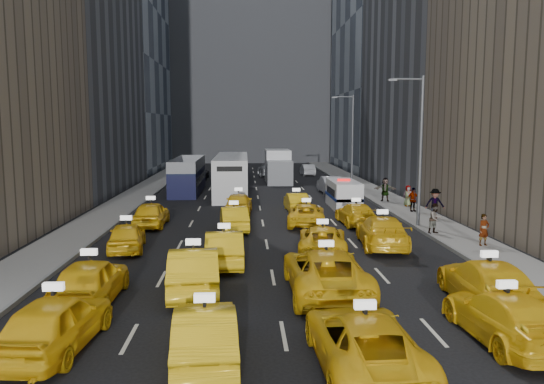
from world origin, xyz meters
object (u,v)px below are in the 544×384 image
Objects in this scene: taxi_2 at (364,341)px; nypd_van at (343,195)px; taxi_1 at (205,334)px; box_truck at (278,166)px; double_decker at (188,176)px; pedestrian_0 at (484,230)px; taxi_3 at (505,316)px; taxi_0 at (55,322)px; city_bus at (232,175)px.

nypd_van is at bearing -101.12° from taxi_2.
taxi_1 is 43.54m from box_truck.
double_decker reaches higher than nypd_van.
pedestrian_0 is (8.35, -31.17, -0.75)m from box_truck.
taxi_2 is at bearing -95.29° from nypd_van.
box_truck is (0.59, 43.94, 0.97)m from taxi_2.
taxi_3 is (8.49, 0.89, -0.03)m from taxi_1.
pedestrian_0 is (4.58, -13.40, -0.03)m from nypd_van.
double_decker is at bearing -136.28° from box_truck.
taxi_1 is 2.85× the size of pedestrian_0.
box_truck is at bearing -92.43° from taxi_2.
taxi_3 is at bearing -174.21° from taxi_0.
taxi_2 is (8.21, -1.56, -0.05)m from taxi_0.
nypd_van reaches higher than taxi_2.
box_truck is at bearing 90.62° from pedestrian_0.
double_decker is at bearing 159.66° from city_bus.
city_bus is (-8.52, 8.01, 0.73)m from nypd_van.
city_bus reaches higher than taxi_0.
city_bus reaches higher than taxi_3.
box_truck is (-3.77, 17.77, 0.73)m from nypd_van.
city_bus is at bearing 140.94° from nypd_van.
nypd_van is at bearing -39.39° from city_bus.
pedestrian_0 is at bearing -114.80° from taxi_3.
taxi_1 is 35.60m from double_decker.
pedestrian_0 is at bearing -49.37° from double_decker.
double_decker is 1.40× the size of box_truck.
nypd_van is at bearing -76.33° from box_truck.
double_decker reaches higher than taxi_0.
taxi_1 is 0.43× the size of double_decker.
box_truck reaches higher than taxi_2.
double_decker is at bearing -84.20° from taxi_0.
taxi_1 is 0.88× the size of nypd_van.
taxi_3 is at bearing -85.67° from nypd_van.
taxi_1 is 0.34× the size of city_bus.
taxi_2 is 0.40× the size of city_bus.
double_decker is 6.68× the size of pedestrian_0.
double_decker is at bearing -72.73° from taxi_3.
taxi_3 is 12.10m from pedestrian_0.
pedestrian_0 reaches higher than taxi_2.
city_bus is 1.76× the size of box_truck.
taxi_0 is 0.35× the size of city_bus.
city_bus is (4.06, 32.63, 0.91)m from taxi_0.
box_truck reaches higher than pedestrian_0.
taxi_0 is 43.30m from box_truck.
pedestrian_0 is at bearing -73.31° from box_truck.
taxi_2 is 34.45m from city_bus.
nypd_van is at bearing -33.83° from double_decker.
city_bus is (-0.10, 33.52, 0.95)m from taxi_1.
city_bus is at bearing -84.73° from taxi_2.
nypd_van is at bearing -112.27° from taxi_1.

